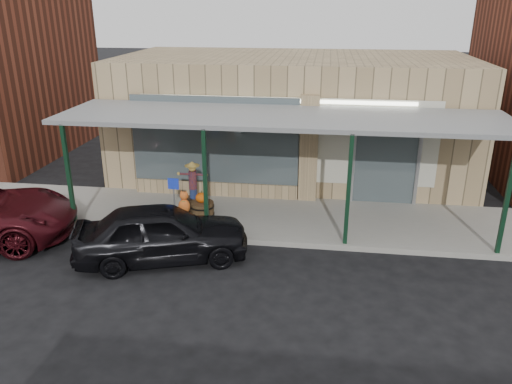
# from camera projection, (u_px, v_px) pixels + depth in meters

# --- Properties ---
(ground) EXTENTS (120.00, 120.00, 0.00)m
(ground) POSITION_uv_depth(u_px,v_px,m) (265.00, 287.00, 11.05)
(ground) COLOR black
(ground) RESTS_ON ground
(sidewalk) EXTENTS (40.00, 3.20, 0.15)m
(sidewalk) POSITION_uv_depth(u_px,v_px,m) (280.00, 219.00, 14.36)
(sidewalk) COLOR gray
(sidewalk) RESTS_ON ground
(storefront) EXTENTS (12.00, 6.25, 4.20)m
(storefront) POSITION_uv_depth(u_px,v_px,m) (293.00, 116.00, 17.86)
(storefront) COLOR tan
(storefront) RESTS_ON ground
(awning) EXTENTS (12.00, 3.00, 3.04)m
(awning) POSITION_uv_depth(u_px,v_px,m) (282.00, 119.00, 13.28)
(awning) COLOR slate
(awning) RESTS_ON ground
(block_buildings_near) EXTENTS (61.00, 8.00, 8.00)m
(block_buildings_near) POSITION_uv_depth(u_px,v_px,m) (352.00, 66.00, 17.97)
(block_buildings_near) COLOR brown
(block_buildings_near) RESTS_ON ground
(barrel_scarecrow) EXTENTS (0.91, 0.72, 1.52)m
(barrel_scarecrow) POSITION_uv_depth(u_px,v_px,m) (193.00, 194.00, 14.58)
(barrel_scarecrow) COLOR #513820
(barrel_scarecrow) RESTS_ON sidewalk
(barrel_pumpkin) EXTENTS (0.68, 0.68, 0.79)m
(barrel_pumpkin) POSITION_uv_depth(u_px,v_px,m) (202.00, 208.00, 14.23)
(barrel_pumpkin) COLOR #513820
(barrel_pumpkin) RESTS_ON sidewalk
(handicap_sign) EXTENTS (0.30, 0.04, 1.45)m
(handicap_sign) POSITION_uv_depth(u_px,v_px,m) (174.00, 197.00, 13.24)
(handicap_sign) COLOR gray
(handicap_sign) RESTS_ON sidewalk
(parked_sedan) EXTENTS (4.46, 2.88, 1.50)m
(parked_sedan) POSITION_uv_depth(u_px,v_px,m) (162.00, 233.00, 12.03)
(parked_sedan) COLOR black
(parked_sedan) RESTS_ON ground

